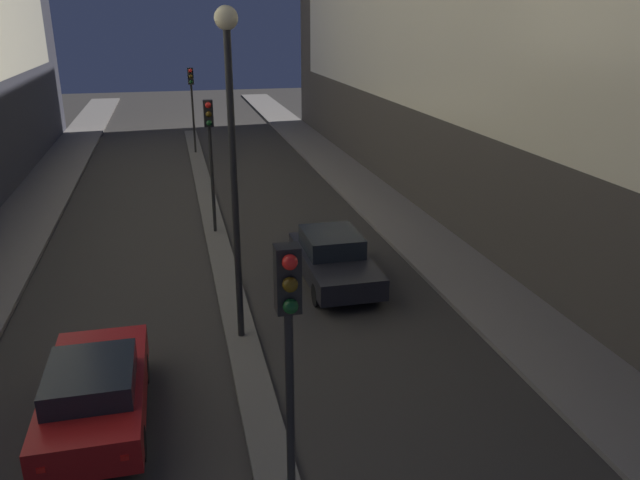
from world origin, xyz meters
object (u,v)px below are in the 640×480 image
traffic_light_far (192,91)px  street_lamp (231,126)px  traffic_light_near (289,337)px  car_right_lane (334,259)px  car_left_lane (95,392)px  traffic_light_mid (210,137)px

traffic_light_far → street_lamp: 22.55m
traffic_light_near → car_right_lane: bearing=71.9°
traffic_light_far → car_right_lane: bearing=-81.0°
traffic_light_far → street_lamp: (0.00, -22.49, 1.68)m
street_lamp → car_left_lane: street_lamp is taller
car_left_lane → car_right_lane: 8.41m
traffic_light_mid → car_right_lane: size_ratio=1.06×
traffic_light_mid → street_lamp: size_ratio=0.62×
traffic_light_far → street_lamp: size_ratio=0.62×
car_right_lane → street_lamp: bearing=-136.9°
traffic_light_far → street_lamp: street_lamp is taller
traffic_light_near → street_lamp: street_lamp is taller
car_left_lane → car_right_lane: car_right_lane is taller
traffic_light_far → car_left_lane: size_ratio=1.12×
traffic_light_near → traffic_light_mid: (0.00, 14.69, 0.00)m
traffic_light_mid → car_right_lane: 6.68m
traffic_light_mid → street_lamp: street_lamp is taller
traffic_light_mid → street_lamp: (0.00, -8.10, 1.68)m
traffic_light_near → traffic_light_mid: size_ratio=1.00×
traffic_light_mid → car_left_lane: bearing=-106.0°
traffic_light_near → car_right_lane: size_ratio=1.06×
traffic_light_mid → car_right_lane: traffic_light_mid is taller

